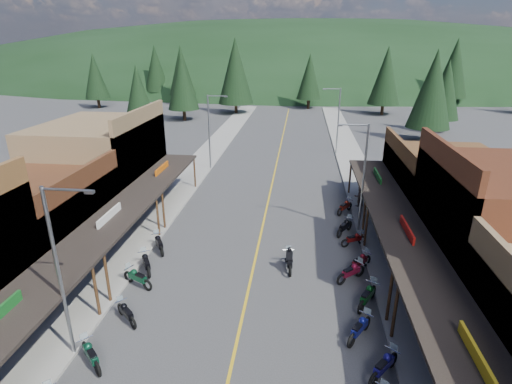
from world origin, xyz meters
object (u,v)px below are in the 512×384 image
(streetlight_3, at_px, (337,118))
(pine_9, at_px, (446,90))
(pine_3, at_px, (309,77))
(bike_east_9, at_px, (360,261))
(shop_west_2, at_px, (33,223))
(bike_east_8, at_px, (351,271))
(streetlight_2, at_px, (362,174))
(bike_east_12, at_px, (345,206))
(pine_2, at_px, (235,71))
(pine_8, at_px, (138,92))
(shop_east_2, at_px, (504,231))
(bike_west_5, at_px, (91,354))
(pedestrian_east_b, at_px, (359,196))
(pine_0, at_px, (95,76))
(bike_west_8, at_px, (146,262))
(bike_west_7, at_px, (137,277))
(rider_on_bike, at_px, (289,260))
(bike_east_6, at_px, (360,327))
(shop_east_3, at_px, (443,188))
(pine_7, at_px, (156,68))
(bike_east_5, at_px, (384,365))
(pine_4, at_px, (386,76))
(bike_west_9, at_px, (159,243))
(pine_11, at_px, (433,89))
(pine_1, at_px, (181,70))
(bike_east_7, at_px, (367,295))
(pine_5, at_px, (454,68))
(pine_10, at_px, (182,81))
(streetlight_1, at_px, (210,129))
(bike_west_6, at_px, (126,312))
(bike_east_11, at_px, (345,226))
(shop_west_3, at_px, (103,164))
(bike_east_10, at_px, (354,239))
(pedestrian_east_a, at_px, (444,377))

(streetlight_3, distance_m, pine_9, 22.79)
(pine_3, relative_size, bike_east_9, 5.15)
(shop_west_2, relative_size, bike_east_8, 5.00)
(streetlight_2, distance_m, bike_east_12, 5.12)
(pine_2, distance_m, pine_8, 21.73)
(shop_east_2, relative_size, streetlight_3, 1.36)
(bike_west_5, distance_m, pedestrian_east_b, 23.56)
(pine_0, bearing_deg, pine_3, 5.19)
(pine_9, xyz_separation_m, bike_west_8, (-30.40, -43.99, -5.75))
(bike_west_7, bearing_deg, bike_west_8, 30.18)
(shop_west_2, distance_m, streetlight_3, 35.12)
(pine_2, bearing_deg, rider_on_bike, -77.67)
(bike_east_6, distance_m, bike_east_8, 4.90)
(shop_west_2, distance_m, shop_east_3, 29.13)
(pine_3, height_order, pine_7, pine_7)
(bike_east_5, xyz_separation_m, bike_east_9, (0.11, 8.40, -0.01))
(shop_west_2, height_order, bike_east_12, shop_west_2)
(pine_4, bearing_deg, bike_west_9, -113.43)
(pine_11, height_order, rider_on_bike, pine_11)
(shop_east_2, xyz_separation_m, rider_on_bike, (-11.59, 0.48, -2.86))
(pine_1, bearing_deg, bike_east_7, -66.81)
(pine_5, bearing_deg, pine_8, -150.26)
(rider_on_bike, bearing_deg, shop_east_3, 31.78)
(pine_9, relative_size, bike_east_12, 4.99)
(shop_west_2, bearing_deg, pine_8, 102.15)
(shop_west_2, height_order, bike_west_5, shop_west_2)
(pine_9, relative_size, bike_west_7, 4.95)
(shop_east_3, xyz_separation_m, pine_8, (-35.75, 28.70, 3.44))
(pine_2, height_order, pine_11, pine_2)
(rider_on_bike, bearing_deg, pine_10, 106.40)
(bike_west_7, distance_m, bike_west_9, 4.12)
(bike_west_5, bearing_deg, streetlight_1, 45.83)
(bike_west_5, relative_size, bike_west_6, 1.07)
(pine_10, height_order, bike_east_9, pine_10)
(shop_east_3, bearing_deg, streetlight_3, 109.99)
(pine_7, relative_size, bike_west_8, 5.64)
(pine_7, xyz_separation_m, pedestrian_east_b, (39.66, -63.33, -6.21))
(shop_east_3, bearing_deg, pedestrian_east_b, 167.36)
(pine_2, distance_m, pine_9, 36.44)
(pine_9, height_order, bike_west_9, pine_9)
(shop_east_2, xyz_separation_m, bike_east_5, (-7.41, -7.49, -2.90))
(bike_west_7, xyz_separation_m, bike_east_7, (12.71, -0.37, 0.04))
(bike_west_8, bearing_deg, pine_5, 29.87)
(pine_2, relative_size, bike_east_5, 6.46)
(shop_east_2, xyz_separation_m, bike_east_11, (-7.75, 5.78, -2.88))
(pine_0, bearing_deg, streetlight_1, -50.44)
(pine_1, xyz_separation_m, pine_7, (-8.00, 6.00, 0.00))
(shop_west_3, distance_m, pine_2, 47.07)
(pine_8, distance_m, bike_east_6, 51.87)
(bike_east_10, bearing_deg, pedestrian_east_a, -17.31)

